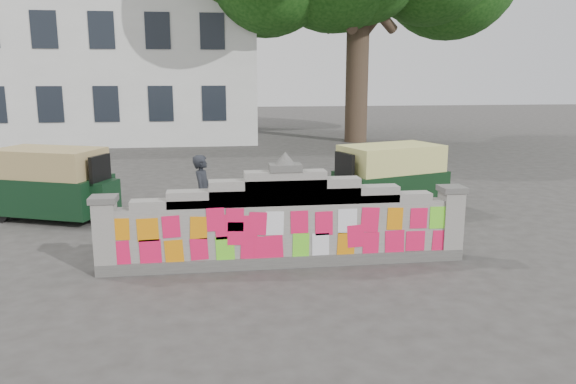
{
  "coord_description": "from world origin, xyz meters",
  "views": [
    {
      "loc": [
        -1.26,
        -9.33,
        3.28
      ],
      "look_at": [
        0.19,
        1.0,
        1.1
      ],
      "focal_mm": 35.0,
      "sensor_mm": 36.0,
      "label": 1
    }
  ],
  "objects_px": {
    "cyclist_bike": "(204,221)",
    "cyclist_rider": "(203,206)",
    "pedestrian": "(358,181)",
    "rickshaw_right": "(388,178)",
    "rickshaw_left": "(53,183)"
  },
  "relations": [
    {
      "from": "cyclist_bike",
      "to": "rickshaw_left",
      "type": "height_order",
      "value": "rickshaw_left"
    },
    {
      "from": "cyclist_bike",
      "to": "rickshaw_left",
      "type": "bearing_deg",
      "value": 67.11
    },
    {
      "from": "pedestrian",
      "to": "rickshaw_right",
      "type": "xyz_separation_m",
      "value": [
        0.74,
        -0.01,
        0.07
      ]
    },
    {
      "from": "cyclist_bike",
      "to": "pedestrian",
      "type": "xyz_separation_m",
      "value": [
        3.66,
        1.99,
        0.33
      ]
    },
    {
      "from": "rickshaw_right",
      "to": "rickshaw_left",
      "type": "bearing_deg",
      "value": -21.54
    },
    {
      "from": "cyclist_bike",
      "to": "rickshaw_right",
      "type": "xyz_separation_m",
      "value": [
        4.4,
        1.98,
        0.4
      ]
    },
    {
      "from": "cyclist_bike",
      "to": "rickshaw_left",
      "type": "xyz_separation_m",
      "value": [
        -3.43,
        2.42,
        0.4
      ]
    },
    {
      "from": "cyclist_bike",
      "to": "pedestrian",
      "type": "relative_size",
      "value": 1.09
    },
    {
      "from": "cyclist_rider",
      "to": "rickshaw_left",
      "type": "height_order",
      "value": "rickshaw_left"
    },
    {
      "from": "cyclist_rider",
      "to": "pedestrian",
      "type": "xyz_separation_m",
      "value": [
        3.66,
        1.99,
        0.02
      ]
    },
    {
      "from": "cyclist_rider",
      "to": "rickshaw_left",
      "type": "xyz_separation_m",
      "value": [
        -3.43,
        2.42,
        0.09
      ]
    },
    {
      "from": "pedestrian",
      "to": "rickshaw_left",
      "type": "bearing_deg",
      "value": -114.6
    },
    {
      "from": "cyclist_rider",
      "to": "pedestrian",
      "type": "distance_m",
      "value": 4.17
    },
    {
      "from": "cyclist_bike",
      "to": "rickshaw_right",
      "type": "relative_size",
      "value": 0.56
    },
    {
      "from": "cyclist_bike",
      "to": "cyclist_rider",
      "type": "xyz_separation_m",
      "value": [
        0.0,
        0.0,
        0.31
      ]
    }
  ]
}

